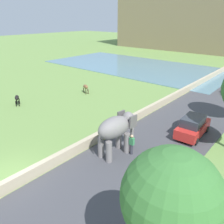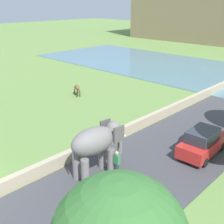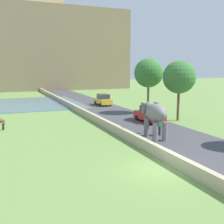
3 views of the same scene
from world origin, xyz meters
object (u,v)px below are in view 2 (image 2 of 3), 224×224
car_red (203,142)px  person_beside_elephant (117,163)px  cow_brown (77,88)px  elephant (97,143)px

car_red → person_beside_elephant: bearing=-111.6°
person_beside_elephant → cow_brown: size_ratio=1.15×
car_red → cow_brown: (-15.21, 2.19, -0.06)m
person_beside_elephant → car_red: size_ratio=0.40×
person_beside_elephant → car_red: car_red is taller
elephant → person_beside_elephant: bearing=34.0°
elephant → car_red: (3.13, 6.19, -1.14)m
person_beside_elephant → cow_brown: 15.14m
car_red → elephant: bearing=-116.8°
cow_brown → elephant: bearing=-34.8°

